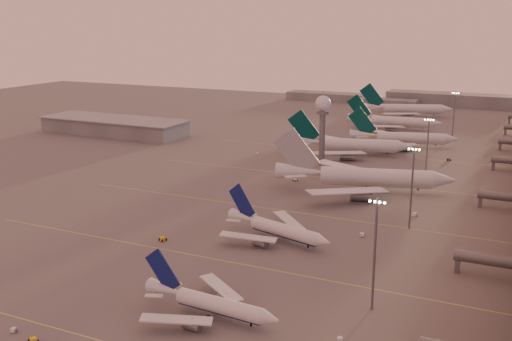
% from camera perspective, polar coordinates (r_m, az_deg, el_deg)
% --- Properties ---
extents(ground, '(700.00, 700.00, 0.00)m').
position_cam_1_polar(ground, '(156.34, -10.32, -8.73)').
color(ground, '#5C5959').
rests_on(ground, ground).
extents(taxiway_markings, '(180.00, 185.25, 0.02)m').
position_cam_1_polar(taxiway_markings, '(190.76, 7.03, -4.33)').
color(taxiway_markings, '#DCD04D').
rests_on(taxiway_markings, ground).
extents(hangar, '(82.00, 27.00, 8.50)m').
position_cam_1_polar(hangar, '(333.13, -13.35, 4.15)').
color(hangar, slate).
rests_on(hangar, ground).
extents(radar_tower, '(6.40, 6.40, 31.10)m').
position_cam_1_polar(radar_tower, '(252.67, 6.36, 5.16)').
color(radar_tower, slate).
rests_on(radar_tower, ground).
extents(mast_a, '(3.60, 0.56, 25.00)m').
position_cam_1_polar(mast_a, '(128.24, 11.25, -7.38)').
color(mast_a, slate).
rests_on(mast_a, ground).
extents(mast_b, '(3.60, 0.56, 25.00)m').
position_cam_1_polar(mast_b, '(180.11, 14.63, -1.25)').
color(mast_b, slate).
rests_on(mast_b, ground).
extents(mast_c, '(3.60, 0.56, 25.00)m').
position_cam_1_polar(mast_c, '(233.74, 15.99, 2.16)').
color(mast_c, slate).
rests_on(mast_c, ground).
extents(mast_d, '(3.60, 0.56, 25.00)m').
position_cam_1_polar(mast_d, '(321.90, 18.33, 5.17)').
color(mast_d, slate).
rests_on(mast_d, ground).
extents(distant_horizon, '(165.00, 37.50, 9.00)m').
position_cam_1_polar(distant_horizon, '(452.67, 14.56, 6.60)').
color(distant_horizon, slate).
rests_on(distant_horizon, ground).
extents(narrowbody_near, '(32.68, 26.03, 12.76)m').
position_cam_1_polar(narrowbody_near, '(127.71, -4.37, -12.71)').
color(narrowbody_near, silver).
rests_on(narrowbody_near, ground).
extents(narrowbody_mid, '(35.06, 27.59, 14.02)m').
position_cam_1_polar(narrowbody_mid, '(168.43, 2.04, -5.75)').
color(narrowbody_mid, silver).
rests_on(narrowbody_mid, ground).
extents(widebody_white, '(62.96, 49.80, 22.65)m').
position_cam_1_polar(widebody_white, '(218.61, 10.25, -0.97)').
color(widebody_white, silver).
rests_on(widebody_white, ground).
extents(greentail_a, '(55.27, 44.08, 20.47)m').
position_cam_1_polar(greentail_a, '(276.07, 8.96, 2.18)').
color(greentail_a, silver).
rests_on(greentail_a, ground).
extents(greentail_b, '(51.23, 40.84, 19.01)m').
position_cam_1_polar(greentail_b, '(299.42, 13.84, 2.83)').
color(greentail_b, silver).
rests_on(greentail_b, ground).
extents(greentail_c, '(52.70, 42.34, 19.18)m').
position_cam_1_polar(greentail_c, '(346.51, 13.01, 4.39)').
color(greentail_c, silver).
rests_on(greentail_c, ground).
extents(greentail_d, '(56.09, 44.51, 21.27)m').
position_cam_1_polar(greentail_d, '(393.92, 14.13, 5.53)').
color(greentail_d, silver).
rests_on(greentail_d, ground).
extents(gsv_truck_a, '(5.17, 3.02, 1.97)m').
position_cam_1_polar(gsv_truck_a, '(131.41, -21.96, -13.74)').
color(gsv_truck_a, silver).
rests_on(gsv_truck_a, ground).
extents(gsv_tug_near, '(3.75, 4.42, 1.09)m').
position_cam_1_polar(gsv_tug_near, '(126.50, -20.43, -14.96)').
color(gsv_tug_near, yellow).
rests_on(gsv_tug_near, ground).
extents(gsv_catering_a, '(5.41, 3.94, 4.06)m').
position_cam_1_polar(gsv_catering_a, '(119.79, 8.13, -15.07)').
color(gsv_catering_a, silver).
rests_on(gsv_catering_a, ground).
extents(gsv_tug_mid, '(4.37, 3.47, 1.09)m').
position_cam_1_polar(gsv_tug_mid, '(170.61, -8.87, -6.47)').
color(gsv_tug_mid, yellow).
rests_on(gsv_tug_mid, ground).
extents(gsv_truck_b, '(6.15, 4.27, 2.34)m').
position_cam_1_polar(gsv_truck_b, '(174.12, 10.22, -5.88)').
color(gsv_truck_b, silver).
rests_on(gsv_truck_b, ground).
extents(gsv_truck_c, '(4.68, 4.18, 1.88)m').
position_cam_1_polar(gsv_truck_c, '(211.28, -2.10, -2.12)').
color(gsv_truck_c, yellow).
rests_on(gsv_truck_c, ground).
extents(gsv_catering_b, '(5.96, 3.81, 4.52)m').
position_cam_1_polar(gsv_catering_b, '(194.87, 14.97, -3.62)').
color(gsv_catering_b, silver).
rests_on(gsv_catering_b, ground).
extents(gsv_tug_far, '(2.66, 3.58, 0.92)m').
position_cam_1_polar(gsv_tug_far, '(229.56, 3.77, -0.93)').
color(gsv_tug_far, silver).
rests_on(gsv_tug_far, ground).
extents(gsv_truck_d, '(1.97, 4.91, 1.96)m').
position_cam_1_polar(gsv_truck_d, '(274.67, 0.17, 1.74)').
color(gsv_truck_d, silver).
rests_on(gsv_truck_d, ground).
extents(gsv_tug_hangar, '(4.19, 3.03, 1.08)m').
position_cam_1_polar(gsv_tug_hangar, '(275.80, 17.90, 1.00)').
color(gsv_tug_hangar, '#56585A').
rests_on(gsv_tug_hangar, ground).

